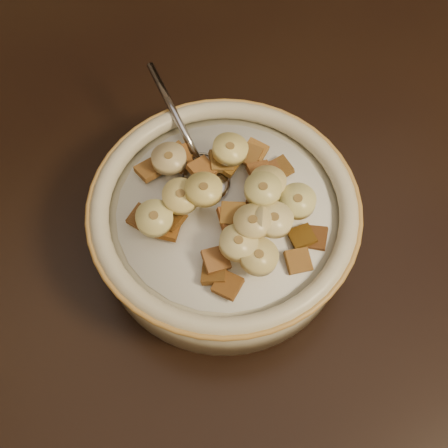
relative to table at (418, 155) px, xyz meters
name	(u,v)px	position (x,y,z in m)	size (l,w,h in m)	color
floor	(315,352)	(0.00, 0.00, -0.78)	(4.00, 4.50, 0.10)	#422816
table	(418,155)	(0.00, 0.00, 0.00)	(1.40, 0.90, 0.04)	black
cereal_bowl	(224,225)	(-0.24, -0.04, 0.05)	(0.23, 0.23, 0.05)	beige
milk	(224,211)	(-0.24, -0.04, 0.07)	(0.19, 0.19, 0.00)	white
spoon	(206,176)	(-0.24, -0.01, 0.08)	(0.04, 0.05, 0.01)	#9C9EB1
cereal_square_0	(202,169)	(-0.24, -0.01, 0.09)	(0.02, 0.02, 0.01)	brown
cereal_square_1	(214,273)	(-0.26, -0.10, 0.08)	(0.02, 0.02, 0.01)	brown
cereal_square_2	(176,154)	(-0.26, 0.02, 0.08)	(0.02, 0.02, 0.01)	#935D25
cereal_square_3	(241,219)	(-0.23, -0.07, 0.09)	(0.02, 0.02, 0.01)	olive
cereal_square_4	(246,236)	(-0.23, -0.08, 0.09)	(0.02, 0.02, 0.01)	olive
cereal_square_5	(216,260)	(-0.26, -0.09, 0.09)	(0.02, 0.02, 0.01)	brown
cereal_square_6	(179,157)	(-0.26, 0.02, 0.08)	(0.02, 0.02, 0.01)	brown
cereal_square_7	(258,196)	(-0.21, -0.05, 0.09)	(0.02, 0.02, 0.01)	brown
cereal_square_8	(178,160)	(-0.26, 0.01, 0.08)	(0.02, 0.02, 0.01)	brown
cereal_square_9	(249,155)	(-0.20, 0.00, 0.08)	(0.02, 0.02, 0.01)	brown
cereal_square_10	(285,207)	(-0.19, -0.06, 0.09)	(0.02, 0.02, 0.01)	brown
cereal_square_11	(255,151)	(-0.19, 0.00, 0.08)	(0.02, 0.02, 0.01)	olive
cereal_square_12	(228,285)	(-0.25, -0.11, 0.08)	(0.02, 0.02, 0.01)	brown
cereal_square_13	(260,172)	(-0.20, -0.02, 0.09)	(0.02, 0.02, 0.01)	brown
cereal_square_14	(167,229)	(-0.29, -0.05, 0.08)	(0.02, 0.02, 0.01)	brown
cereal_square_15	(269,172)	(-0.19, -0.03, 0.09)	(0.02, 0.02, 0.01)	brown
cereal_square_16	(231,218)	(-0.23, -0.06, 0.09)	(0.02, 0.02, 0.01)	brown
cereal_square_17	(298,261)	(-0.19, -0.11, 0.08)	(0.02, 0.02, 0.01)	#99622D
cereal_square_18	(142,218)	(-0.31, -0.03, 0.08)	(0.02, 0.02, 0.01)	brown
cereal_square_19	(149,170)	(-0.29, 0.01, 0.08)	(0.02, 0.02, 0.01)	brown
cereal_square_20	(279,168)	(-0.18, -0.02, 0.08)	(0.02, 0.02, 0.01)	#905F24
cereal_square_21	(227,163)	(-0.22, -0.01, 0.09)	(0.02, 0.02, 0.01)	brown
cereal_square_22	(267,217)	(-0.21, -0.07, 0.09)	(0.02, 0.02, 0.01)	#8B5F20
cereal_square_23	(221,161)	(-0.23, 0.00, 0.09)	(0.02, 0.02, 0.01)	olive
cereal_square_24	(302,237)	(-0.18, -0.09, 0.08)	(0.02, 0.02, 0.01)	brown
cereal_square_25	(233,214)	(-0.23, -0.06, 0.10)	(0.02, 0.02, 0.01)	brown
cereal_square_26	(315,238)	(-0.17, -0.09, 0.08)	(0.02, 0.02, 0.01)	brown
cereal_square_27	(172,219)	(-0.28, -0.04, 0.09)	(0.02, 0.02, 0.01)	brown
banana_slice_0	(181,196)	(-0.27, -0.03, 0.10)	(0.03, 0.03, 0.01)	#ECCF7E
banana_slice_1	(154,218)	(-0.30, -0.04, 0.10)	(0.03, 0.03, 0.01)	#D9CA7B
banana_slice_2	(274,220)	(-0.20, -0.08, 0.10)	(0.03, 0.03, 0.01)	#FFEFAA
banana_slice_3	(268,183)	(-0.20, -0.04, 0.10)	(0.03, 0.03, 0.01)	#FFEF9A
banana_slice_4	(238,243)	(-0.24, -0.09, 0.10)	(0.03, 0.03, 0.01)	beige
banana_slice_5	(263,189)	(-0.20, -0.05, 0.11)	(0.03, 0.03, 0.01)	#CEC263
banana_slice_6	(204,189)	(-0.25, -0.04, 0.11)	(0.03, 0.03, 0.01)	#ECD177
banana_slice_7	(253,222)	(-0.22, -0.08, 0.10)	(0.03, 0.03, 0.01)	#E8CF82
banana_slice_8	(230,149)	(-0.22, 0.00, 0.10)	(0.03, 0.03, 0.01)	#F5E48D
banana_slice_9	(169,159)	(-0.27, 0.01, 0.09)	(0.03, 0.03, 0.01)	#CFB67A
banana_slice_10	(297,201)	(-0.18, -0.07, 0.10)	(0.03, 0.03, 0.01)	#EFE38E
banana_slice_11	(259,257)	(-0.23, -0.10, 0.10)	(0.03, 0.03, 0.01)	beige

